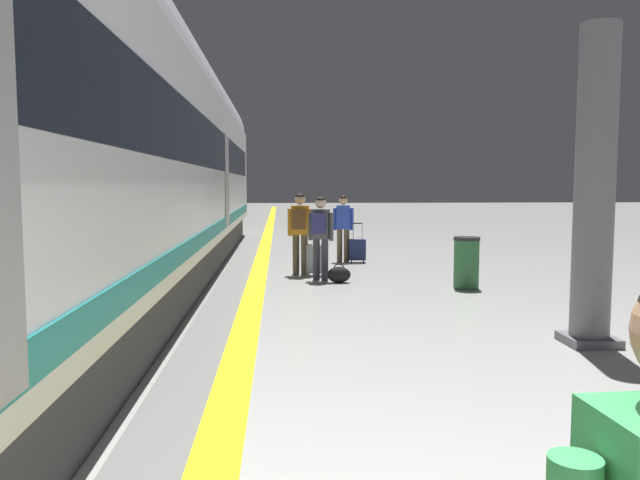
{
  "coord_description": "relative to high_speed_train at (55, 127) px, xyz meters",
  "views": [
    {
      "loc": [
        -0.57,
        -0.64,
        1.83
      ],
      "look_at": [
        -0.12,
        6.31,
        1.21
      ],
      "focal_mm": 35.09,
      "sensor_mm": 36.0,
      "label": 1
    }
  ],
  "objects": [
    {
      "name": "passenger_near",
      "position": [
        4.13,
        6.99,
        -1.59
      ],
      "size": [
        0.49,
        0.23,
        1.57
      ],
      "color": "brown",
      "rests_on": "ground"
    },
    {
      "name": "safety_line_strip",
      "position": [
        2.19,
        3.02,
        -2.5
      ],
      "size": [
        0.36,
        80.0,
        0.01
      ],
      "primitive_type": "cube",
      "color": "yellow",
      "rests_on": "ground"
    },
    {
      "name": "duffel_bag_mid",
      "position": [
        3.73,
        3.86,
        -2.35
      ],
      "size": [
        0.44,
        0.26,
        0.36
      ],
      "color": "black",
      "rests_on": "ground"
    },
    {
      "name": "suitcase_near",
      "position": [
        4.45,
        6.84,
        -2.2
      ],
      "size": [
        0.38,
        0.24,
        0.94
      ],
      "color": "#19234C",
      "rests_on": "ground"
    },
    {
      "name": "platform_pillar",
      "position": [
        6.17,
        -0.79,
        -0.78
      ],
      "size": [
        0.56,
        0.56,
        3.6
      ],
      "color": "slate",
      "rests_on": "ground"
    },
    {
      "name": "high_speed_train",
      "position": [
        0.0,
        0.0,
        0.0
      ],
      "size": [
        2.94,
        33.77,
        4.97
      ],
      "color": "#38383D",
      "rests_on": "ground"
    },
    {
      "name": "passenger_mid",
      "position": [
        3.4,
        4.17,
        -1.56
      ],
      "size": [
        0.47,
        0.38,
        1.6
      ],
      "color": "#383842",
      "rests_on": "ground"
    },
    {
      "name": "tactile_edge_band",
      "position": [
        1.82,
        3.02,
        -2.5
      ],
      "size": [
        0.7,
        80.0,
        0.01
      ],
      "primitive_type": "cube",
      "color": "slate",
      "rests_on": "ground"
    },
    {
      "name": "passenger_far",
      "position": [
        3.04,
        4.92,
        -1.52
      ],
      "size": [
        0.51,
        0.37,
        1.65
      ],
      "color": "brown",
      "rests_on": "ground"
    },
    {
      "name": "waste_bin",
      "position": [
        5.91,
        3.1,
        -2.05
      ],
      "size": [
        0.46,
        0.46,
        0.91
      ],
      "color": "#2D6638",
      "rests_on": "ground"
    },
    {
      "name": "suitcase_far",
      "position": [
        3.37,
        4.78,
        -2.16
      ],
      "size": [
        0.41,
        0.29,
        0.63
      ],
      "color": "#9E9EA3",
      "rests_on": "ground"
    }
  ]
}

